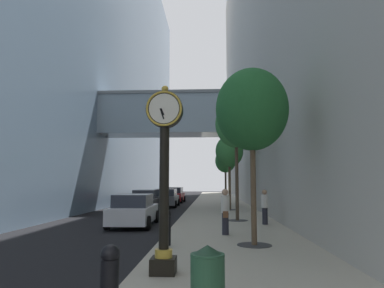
% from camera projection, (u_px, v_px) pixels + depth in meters
% --- Properties ---
extents(ground_plane, '(110.00, 110.00, 0.00)m').
position_uv_depth(ground_plane, '(190.00, 208.00, 29.06)').
color(ground_plane, black).
rests_on(ground_plane, ground).
extents(sidewalk_right, '(5.18, 80.00, 0.14)m').
position_uv_depth(sidewalk_right, '(220.00, 205.00, 31.90)').
color(sidewalk_right, '#ADA593').
rests_on(sidewalk_right, ground).
extents(building_block_left, '(21.45, 80.00, 34.90)m').
position_uv_depth(building_block_left, '(76.00, 27.00, 34.53)').
color(building_block_left, '#758EA8').
rests_on(building_block_left, ground).
extents(building_block_right, '(9.00, 80.00, 39.09)m').
position_uv_depth(building_block_right, '(292.00, 0.00, 33.65)').
color(building_block_right, '#B7B2A8').
rests_on(building_block_right, ground).
extents(street_clock, '(0.84, 0.55, 4.23)m').
position_uv_depth(street_clock, '(164.00, 168.00, 7.93)').
color(street_clock, black).
rests_on(street_clock, sidewalk_right).
extents(bollard_nearest, '(0.27, 0.27, 1.12)m').
position_uv_depth(bollard_nearest, '(109.00, 283.00, 4.90)').
color(bollard_nearest, black).
rests_on(bollard_nearest, sidewalk_right).
extents(bollard_third, '(0.27, 0.27, 1.12)m').
position_uv_depth(bollard_third, '(167.00, 227.00, 11.22)').
color(bollard_third, black).
rests_on(bollard_third, sidewalk_right).
extents(street_tree_near, '(2.39, 2.39, 5.79)m').
position_uv_depth(street_tree_near, '(252.00, 110.00, 11.64)').
color(street_tree_near, '#333335').
rests_on(street_tree_near, sidewalk_right).
extents(street_tree_mid_near, '(2.25, 2.25, 6.44)m').
position_uv_depth(street_tree_mid_near, '(236.00, 125.00, 18.95)').
color(street_tree_mid_near, '#333335').
rests_on(street_tree_mid_near, sidewalk_right).
extents(street_tree_mid_far, '(2.06, 2.06, 5.50)m').
position_uv_depth(street_tree_mid_far, '(229.00, 152.00, 26.10)').
color(street_tree_mid_far, '#333335').
rests_on(street_tree_mid_far, sidewalk_right).
extents(street_tree_far, '(1.94, 1.94, 5.16)m').
position_uv_depth(street_tree_far, '(225.00, 161.00, 33.31)').
color(street_tree_far, '#333335').
rests_on(street_tree_far, sidewalk_right).
extents(trash_bin, '(0.53, 0.53, 1.05)m').
position_uv_depth(trash_bin, '(208.00, 280.00, 5.26)').
color(trash_bin, '#234C33').
rests_on(trash_bin, sidewalk_right).
extents(pedestrian_walking, '(0.35, 0.46, 1.75)m').
position_uv_depth(pedestrian_walking, '(225.00, 210.00, 13.50)').
color(pedestrian_walking, '#23232D').
rests_on(pedestrian_walking, sidewalk_right).
extents(pedestrian_by_clock, '(0.44, 0.44, 1.65)m').
position_uv_depth(pedestrian_by_clock, '(265.00, 206.00, 16.81)').
color(pedestrian_by_clock, '#23232D').
rests_on(pedestrian_by_clock, sidewalk_right).
extents(car_grey_near, '(2.13, 4.34, 1.57)m').
position_uv_depth(car_grey_near, '(166.00, 198.00, 30.91)').
color(car_grey_near, slate).
rests_on(car_grey_near, ground).
extents(car_black_mid, '(2.03, 4.62, 1.60)m').
position_uv_depth(car_black_mid, '(146.00, 201.00, 25.67)').
color(car_black_mid, black).
rests_on(car_black_mid, ground).
extents(car_red_far, '(2.03, 4.19, 1.62)m').
position_uv_depth(car_red_far, '(175.00, 195.00, 37.46)').
color(car_red_far, '#AD191E').
rests_on(car_red_far, ground).
extents(car_white_trailing, '(2.14, 4.43, 1.56)m').
position_uv_depth(car_white_trailing, '(134.00, 210.00, 17.27)').
color(car_white_trailing, silver).
rests_on(car_white_trailing, ground).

